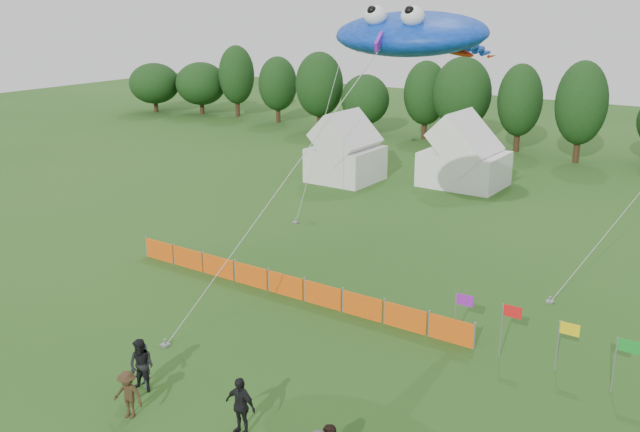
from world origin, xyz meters
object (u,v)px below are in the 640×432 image
Objects in this scene: tent_left at (346,153)px; spectator_d at (240,406)px; spectator_b at (142,366)px; spectator_a at (144,365)px; tent_right at (464,158)px; stingray_kite at (416,34)px; spectator_c at (128,395)px; barrier_fence at (285,285)px.

spectator_d is (14.37, -28.41, -1.08)m from tent_left.
spectator_a is at bearing 112.90° from spectator_b.
tent_right is 2.96× the size of spectator_d.
tent_right is at bearing 107.27° from stingray_kite.
spectator_a is 4.55m from spectator_d.
spectator_c is 0.10× the size of stingray_kite.
spectator_a is at bearing -111.25° from stingray_kite.
spectator_b is at bearing -70.55° from tent_left.
spectator_d is at bearing -60.21° from barrier_fence.
tent_right is 31.75m from spectator_a.
tent_right reaches higher than spectator_d.
tent_left is 8.42m from tent_right.
spectator_b is at bearing -109.85° from stingray_kite.
tent_right is 33.44m from spectator_c.
spectator_b is at bearing -37.12° from spectator_a.
tent_left is 2.92× the size of spectator_a.
spectator_d is 0.11× the size of stingray_kite.
spectator_a reaches higher than barrier_fence.
stingray_kite is at bearing 62.51° from spectator_c.
tent_left is at bearing 116.32° from spectator_d.
tent_right reaches higher than spectator_c.
spectator_b is (2.38, -31.93, -1.05)m from tent_right.
spectator_a is 0.09× the size of stingray_kite.
spectator_b is 1.00× the size of spectator_d.
tent_right is (7.66, 3.50, -0.03)m from tent_left.
stingray_kite is (14.09, -17.19, 9.41)m from tent_left.
spectator_c reaches higher than spectator_a.
barrier_fence is 8.93m from spectator_a.
tent_right is 32.63m from spectator_d.
spectator_c is at bearing -69.90° from tent_left.
spectator_d is (5.24, -9.16, 0.44)m from barrier_fence.
barrier_fence is at bearing 81.26° from spectator_b.
spectator_a is 1.93m from spectator_c.
spectator_a is 0.82× the size of spectator_b.
tent_right is 22.85m from barrier_fence.
barrier_fence is 9.50× the size of spectator_b.
barrier_fence is 9.49× the size of spectator_d.
tent_right is 2.97× the size of spectator_b.
spectator_d reaches higher than spectator_c.
spectator_a is 15.87m from stingray_kite.
barrier_fence is 10.57m from spectator_d.
tent_right is 3.60× the size of spectator_a.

